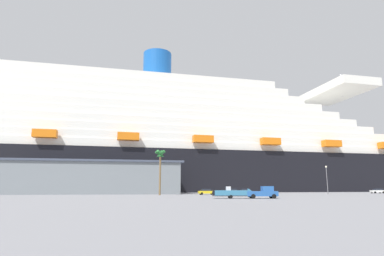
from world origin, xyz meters
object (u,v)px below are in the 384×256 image
parked_car_white_van (378,191)px  palm_tree (160,158)px  small_boat_on_trailer (235,193)px  pickup_truck (263,193)px  parked_car_yellow_taxi (206,192)px  parked_car_red_hatchback (232,191)px  street_lamp (327,176)px  parked_car_black_coupe (246,191)px  cruise_ship (216,149)px

parked_car_white_van → palm_tree: bearing=-167.6°
small_boat_on_trailer → parked_car_white_van: size_ratio=1.98×
pickup_truck → parked_car_yellow_taxi: bearing=100.1°
parked_car_red_hatchback → parked_car_yellow_taxi: bearing=-127.9°
palm_tree → street_lamp: size_ratio=1.43×
pickup_truck → parked_car_black_coupe: bearing=78.4°
small_boat_on_trailer → street_lamp: 45.50m
palm_tree → parked_car_white_van: palm_tree is taller
small_boat_on_trailer → parked_car_black_coupe: small_boat_on_trailer is taller
street_lamp → parked_car_black_coupe: bearing=174.9°
parked_car_white_van → parked_car_red_hatchback: same height
parked_car_yellow_taxi → parked_car_red_hatchback: bearing=52.1°
parked_car_yellow_taxi → parked_car_black_coupe: bearing=8.2°
parked_car_black_coupe → parked_car_white_van: size_ratio=1.03×
small_boat_on_trailer → parked_car_white_van: small_boat_on_trailer is taller
pickup_truck → small_boat_on_trailer: bearing=173.5°
palm_tree → parked_car_white_van: (73.11, 16.08, -8.63)m
cruise_ship → small_boat_on_trailer: bearing=-99.5°
palm_tree → parked_car_white_van: size_ratio=2.61×
cruise_ship → parked_car_red_hatchback: 45.13m
cruise_ship → pickup_truck: (-8.94, -84.60, -18.18)m
pickup_truck → parked_car_white_van: 69.34m
small_boat_on_trailer → palm_tree: (-13.05, 25.59, 8.50)m
cruise_ship → parked_car_white_van: (46.04, -42.35, -18.39)m
palm_tree → parked_car_yellow_taxi: 15.88m
pickup_truck → palm_tree: bearing=124.7°
cruise_ship → palm_tree: size_ratio=21.48×
parked_car_yellow_taxi → parked_car_white_van: same height
parked_car_yellow_taxi → palm_tree: bearing=-163.9°
parked_car_yellow_taxi → street_lamp: bearing=-0.7°
pickup_truck → small_boat_on_trailer: (-5.08, 0.58, -0.08)m
small_boat_on_trailer → parked_car_yellow_taxi: bearing=90.5°
parked_car_black_coupe → palm_tree: bearing=-167.6°
street_lamp → parked_car_red_hatchback: bearing=150.1°
pickup_truck → parked_car_white_van: (54.98, 42.26, -0.21)m
pickup_truck → parked_car_white_van: bearing=37.5°
cruise_ship → parked_car_red_hatchback: (-3.60, -41.05, -18.39)m
cruise_ship → small_boat_on_trailer: size_ratio=28.28×
cruise_ship → palm_tree: 65.13m
palm_tree → street_lamp: (47.93, 3.29, -4.19)m
small_boat_on_trailer → parked_car_red_hatchback: bearing=76.4°
palm_tree → parked_car_red_hatchback: palm_tree is taller
parked_car_black_coupe → parked_car_yellow_taxi: bearing=-171.8°
parked_car_black_coupe → parked_car_red_hatchback: same height
parked_car_yellow_taxi → parked_car_red_hatchback: 17.34m
pickup_truck → small_boat_on_trailer: 5.11m
pickup_truck → palm_tree: palm_tree is taller
pickup_truck → palm_tree: size_ratio=0.50×
parked_car_yellow_taxi → parked_car_white_van: 61.55m
pickup_truck → parked_car_white_van: pickup_truck is taller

